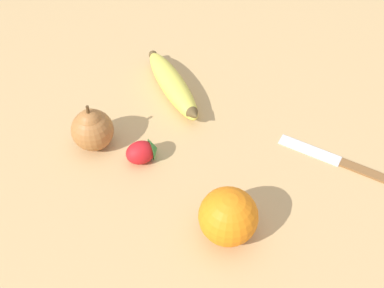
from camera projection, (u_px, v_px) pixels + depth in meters
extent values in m
plane|color=tan|center=(217.00, 150.00, 0.75)|extent=(3.00, 3.00, 0.00)
ellipsoid|color=#DBCC4C|center=(172.00, 84.00, 0.82)|extent=(0.18, 0.16, 0.04)
cone|color=brown|center=(195.00, 115.00, 0.76)|extent=(0.04, 0.04, 0.03)
sphere|color=brown|center=(153.00, 55.00, 0.88)|extent=(0.02, 0.02, 0.02)
sphere|color=orange|center=(228.00, 216.00, 0.61)|extent=(0.08, 0.08, 0.08)
sphere|color=#A36633|center=(93.00, 130.00, 0.73)|extent=(0.07, 0.07, 0.07)
sphere|color=#A36633|center=(91.00, 122.00, 0.71)|extent=(0.04, 0.04, 0.04)
cylinder|color=#4C3319|center=(88.00, 110.00, 0.69)|extent=(0.01, 0.01, 0.02)
ellipsoid|color=red|center=(141.00, 153.00, 0.72)|extent=(0.06, 0.06, 0.04)
cone|color=#337A33|center=(154.00, 149.00, 0.72)|extent=(0.03, 0.03, 0.04)
cube|color=silver|center=(310.00, 150.00, 0.74)|extent=(0.10, 0.03, 0.00)
cube|color=brown|center=(366.00, 171.00, 0.71)|extent=(0.08, 0.02, 0.01)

